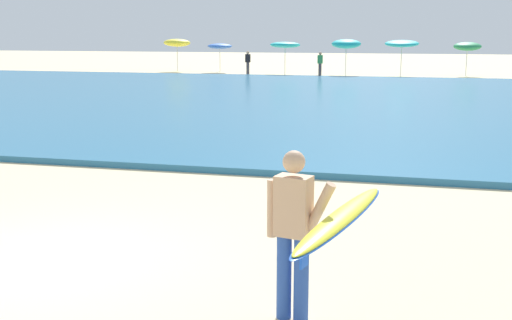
% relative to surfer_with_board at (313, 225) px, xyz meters
% --- Properties ---
extents(ground_plane, '(160.00, 160.00, 0.00)m').
position_rel_surfer_with_board_xyz_m(ground_plane, '(-3.46, 0.94, -1.02)').
color(ground_plane, beige).
extents(sea, '(120.00, 28.00, 0.14)m').
position_rel_surfer_with_board_xyz_m(sea, '(-3.46, 20.26, -0.95)').
color(sea, teal).
rests_on(sea, ground).
extents(surfer_with_board, '(1.14, 2.34, 1.73)m').
position_rel_surfer_with_board_xyz_m(surfer_with_board, '(0.00, 0.00, 0.00)').
color(surfer_with_board, '#284CA3').
rests_on(surfer_with_board, ground).
extents(beach_umbrella_0, '(1.94, 1.97, 2.38)m').
position_rel_surfer_with_board_xyz_m(beach_umbrella_0, '(-16.08, 38.42, 1.03)').
color(beach_umbrella_0, beige).
rests_on(beach_umbrella_0, ground).
extents(beach_umbrella_1, '(1.75, 1.76, 2.02)m').
position_rel_surfer_with_board_xyz_m(beach_umbrella_1, '(-12.84, 38.45, 0.80)').
color(beach_umbrella_1, beige).
rests_on(beach_umbrella_1, ground).
extents(beach_umbrella_2, '(2.01, 2.02, 2.21)m').
position_rel_surfer_with_board_xyz_m(beach_umbrella_2, '(-7.68, 36.48, 0.96)').
color(beach_umbrella_2, beige).
rests_on(beach_umbrella_2, ground).
extents(beach_umbrella_3, '(1.90, 1.91, 2.39)m').
position_rel_surfer_with_board_xyz_m(beach_umbrella_3, '(-3.59, 36.12, 1.04)').
color(beach_umbrella_3, beige).
rests_on(beach_umbrella_3, ground).
extents(beach_umbrella_4, '(2.18, 2.20, 2.38)m').
position_rel_surfer_with_board_xyz_m(beach_umbrella_4, '(-0.10, 36.87, 1.06)').
color(beach_umbrella_4, beige).
rests_on(beach_umbrella_4, ground).
extents(beach_umbrella_5, '(1.76, 1.79, 2.22)m').
position_rel_surfer_with_board_xyz_m(beach_umbrella_5, '(4.03, 38.17, 0.88)').
color(beach_umbrella_5, beige).
rests_on(beach_umbrella_5, ground).
extents(beachgoer_near_row_left, '(0.32, 0.20, 1.58)m').
position_rel_surfer_with_board_xyz_m(beachgoer_near_row_left, '(-5.12, 35.14, -0.18)').
color(beachgoer_near_row_left, '#383842').
rests_on(beachgoer_near_row_left, ground).
extents(beachgoer_near_row_mid, '(0.32, 0.20, 1.58)m').
position_rel_surfer_with_board_xyz_m(beachgoer_near_row_mid, '(-10.02, 35.61, -0.18)').
color(beachgoer_near_row_mid, '#383842').
rests_on(beachgoer_near_row_mid, ground).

